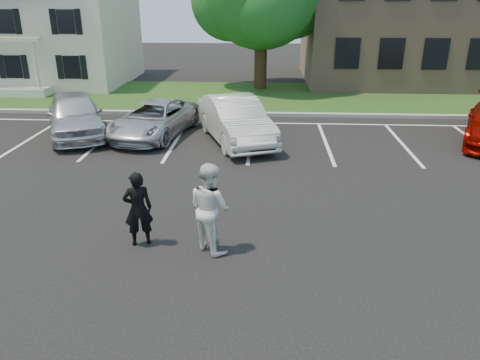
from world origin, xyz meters
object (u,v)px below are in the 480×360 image
man_black_suit (138,209)px  house (40,17)px  car_silver_minivan (154,119)px  car_silver_west (75,115)px  car_white_sedan (236,120)px  man_white_shirt (210,207)px

man_black_suit → house: bearing=-80.2°
man_black_suit → car_silver_minivan: man_black_suit is taller
house → car_silver_west: size_ratio=2.13×
car_silver_west → car_silver_minivan: bearing=-21.8°
house → man_black_suit: bearing=-61.2°
car_silver_west → car_white_sedan: (6.20, -0.41, -0.01)m
car_white_sedan → car_silver_west: bearing=155.6°
house → car_silver_minivan: bearing=-50.9°
man_black_suit → car_white_sedan: bearing=-120.5°
car_silver_minivan → car_silver_west: bearing=-164.9°
man_black_suit → man_white_shirt: bearing=156.5°
house → car_white_sedan: 17.52m
car_silver_west → man_white_shirt: bearing=-78.1°
man_black_suit → car_silver_west: man_black_suit is taller
car_silver_minivan → car_white_sedan: 3.23m
man_black_suit → man_white_shirt: size_ratio=0.86×
car_silver_west → car_white_sedan: 6.21m
house → car_white_sedan: (12.44, -11.96, -3.01)m
house → car_white_sedan: house is taller
house → car_silver_minivan: size_ratio=2.16×
man_black_suit → car_silver_minivan: 8.50m
house → car_white_sedan: bearing=-43.9°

